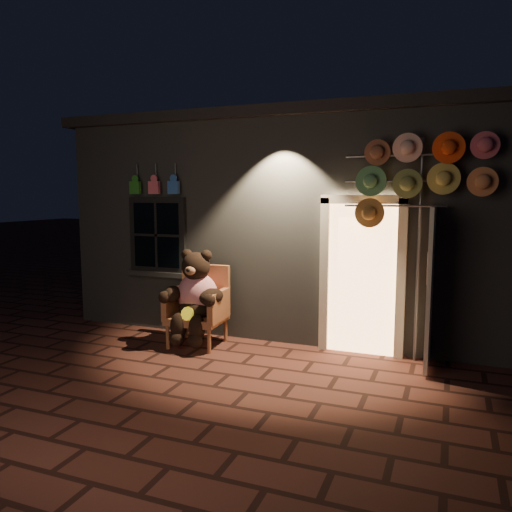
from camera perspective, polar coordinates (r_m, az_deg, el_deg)
The scene contains 5 objects.
ground at distance 6.30m, azimuth -3.12°, elevation -13.37°, with size 60.00×60.00×0.00m, color #50271E.
shop_building at distance 9.68m, azimuth 6.72°, elevation 4.31°, with size 7.30×5.95×3.51m.
wicker_armchair at distance 7.41m, azimuth -6.46°, elevation -5.62°, with size 0.83×0.75×1.15m.
teddy_bear at distance 7.25m, azimuth -6.99°, elevation -4.60°, with size 0.97×0.77×1.34m.
hat_rack at distance 6.65m, azimuth 18.24°, elevation 8.94°, with size 1.87×0.22×2.93m.
Camera 1 is at (2.47, -5.36, 2.21)m, focal length 35.00 mm.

